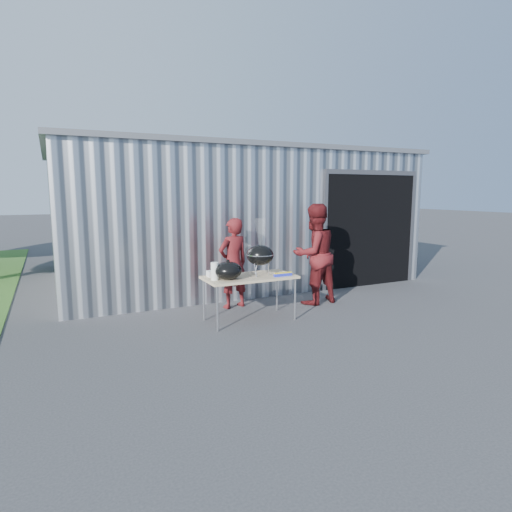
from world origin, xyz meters
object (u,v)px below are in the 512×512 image
folding_table (250,278)px  person_cook (233,263)px  person_bystander (314,254)px  kettle_grill (260,251)px

folding_table → person_cook: person_cook is taller
folding_table → person_bystander: 1.67m
folding_table → person_cook: bearing=85.1°
kettle_grill → person_cook: (-0.10, 0.90, -0.34)m
folding_table → kettle_grill: (0.18, -0.03, 0.46)m
kettle_grill → person_bystander: (1.40, 0.51, -0.21)m
person_cook → kettle_grill: bearing=85.7°
folding_table → person_cook: size_ratio=0.90×
person_cook → folding_table: bearing=74.1°
kettle_grill → person_bystander: 1.50m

